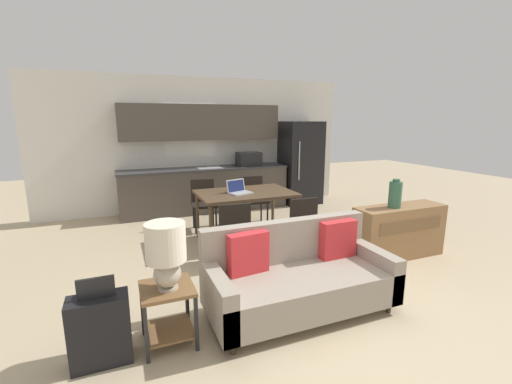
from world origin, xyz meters
TOP-DOWN VIEW (x-y plane):
  - ground_plane at (0.00, 0.00)m, footprint 20.00×20.00m
  - wall_back at (-0.00, 4.63)m, footprint 6.40×0.07m
  - kitchen_counter at (0.02, 4.33)m, footprint 3.40×0.65m
  - refrigerator at (2.15, 4.22)m, footprint 0.82×0.75m
  - dining_table at (0.13, 2.31)m, footprint 1.44×0.96m
  - couch at (-0.08, 0.28)m, footprint 1.81×0.80m
  - side_table at (-1.34, 0.21)m, footprint 0.43×0.43m
  - table_lamp at (-1.34, 0.18)m, footprint 0.32×0.32m
  - credenza at (1.86, 0.94)m, footprint 1.30×0.41m
  - vase at (1.73, 0.93)m, footprint 0.17×0.17m
  - dining_chair_far_right at (0.59, 3.10)m, footprint 0.45×0.45m
  - dining_chair_near_left at (-0.34, 1.50)m, footprint 0.47×0.47m
  - dining_chair_near_right at (0.59, 1.45)m, footprint 0.43×0.43m
  - dining_chair_far_left at (-0.32, 3.14)m, footprint 0.46×0.46m
  - laptop at (0.01, 2.28)m, footprint 0.38×0.34m
  - suitcase at (-1.86, 0.16)m, footprint 0.44×0.22m

SIDE VIEW (x-z plane):
  - ground_plane at x=0.00m, z-range 0.00..0.00m
  - suitcase at x=-1.86m, z-range -0.07..0.64m
  - couch at x=-0.08m, z-range -0.09..0.76m
  - side_table at x=-1.34m, z-range 0.09..0.60m
  - credenza at x=1.86m, z-range 0.00..0.71m
  - dining_chair_far_right at x=0.59m, z-range 0.06..0.91m
  - dining_chair_near_left at x=-0.34m, z-range 0.06..0.91m
  - dining_chair_near_right at x=0.59m, z-range 0.06..0.91m
  - dining_chair_far_left at x=-0.32m, z-range 0.06..0.91m
  - dining_table at x=0.13m, z-range 0.32..1.10m
  - laptop at x=0.01m, z-range 0.73..0.93m
  - table_lamp at x=-1.34m, z-range 0.56..1.12m
  - kitchen_counter at x=0.02m, z-range -0.23..1.92m
  - vase at x=1.73m, z-range 0.70..1.08m
  - refrigerator at x=2.15m, z-range 0.00..1.81m
  - wall_back at x=0.00m, z-range 0.00..2.70m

